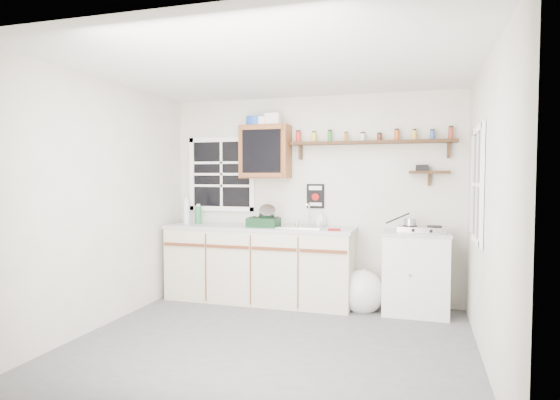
% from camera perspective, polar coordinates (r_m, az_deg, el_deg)
% --- Properties ---
extents(room, '(3.64, 3.24, 2.54)m').
position_cam_1_polar(room, '(4.24, -0.92, -0.82)').
color(room, '#515153').
rests_on(room, ground).
extents(main_cabinet, '(2.31, 0.63, 0.92)m').
position_cam_1_polar(main_cabinet, '(5.75, -2.56, -7.74)').
color(main_cabinet, beige).
rests_on(main_cabinet, floor).
extents(right_cabinet, '(0.73, 0.57, 0.91)m').
position_cam_1_polar(right_cabinet, '(5.47, 16.22, -8.48)').
color(right_cabinet, silver).
rests_on(right_cabinet, floor).
extents(sink, '(0.52, 0.44, 0.29)m').
position_cam_1_polar(sink, '(5.54, 2.71, -3.25)').
color(sink, '#AEADB2').
rests_on(sink, main_cabinet).
extents(upper_cabinet, '(0.60, 0.32, 0.65)m').
position_cam_1_polar(upper_cabinet, '(5.78, -1.79, 5.89)').
color(upper_cabinet, brown).
rests_on(upper_cabinet, wall_back).
extents(upper_cabinet_clutter, '(0.44, 0.24, 0.14)m').
position_cam_1_polar(upper_cabinet_clutter, '(5.83, -2.18, 9.66)').
color(upper_cabinet_clutter, '#1A46AA').
rests_on(upper_cabinet_clutter, upper_cabinet).
extents(spice_shelf, '(1.91, 0.18, 0.35)m').
position_cam_1_polar(spice_shelf, '(5.59, 10.99, 7.03)').
color(spice_shelf, black).
rests_on(spice_shelf, wall_back).
extents(secondary_shelf, '(0.45, 0.16, 0.24)m').
position_cam_1_polar(secondary_shelf, '(5.56, 17.51, 3.31)').
color(secondary_shelf, black).
rests_on(secondary_shelf, wall_back).
extents(warning_sign, '(0.22, 0.02, 0.30)m').
position_cam_1_polar(warning_sign, '(5.76, 4.34, 0.48)').
color(warning_sign, black).
rests_on(warning_sign, wall_back).
extents(window_back, '(0.93, 0.03, 0.98)m').
position_cam_1_polar(window_back, '(6.14, -7.13, 3.14)').
color(window_back, black).
rests_on(window_back, wall_back).
extents(window_right, '(0.03, 0.78, 1.08)m').
position_cam_1_polar(window_right, '(4.61, 22.97, 1.73)').
color(window_right, black).
rests_on(window_right, wall_back).
extents(water_bottles, '(0.20, 0.17, 0.34)m').
position_cam_1_polar(water_bottles, '(6.02, -10.63, -1.59)').
color(water_bottles, silver).
rests_on(water_bottles, main_cabinet).
extents(dish_rack, '(0.36, 0.28, 0.27)m').
position_cam_1_polar(dish_rack, '(5.59, -1.88, -2.40)').
color(dish_rack, black).
rests_on(dish_rack, main_cabinet).
extents(soap_bottle, '(0.11, 0.11, 0.18)m').
position_cam_1_polar(soap_bottle, '(5.69, 5.07, -2.28)').
color(soap_bottle, white).
rests_on(soap_bottle, main_cabinet).
extents(rag, '(0.15, 0.13, 0.02)m').
position_cam_1_polar(rag, '(5.25, 6.64, -3.62)').
color(rag, maroon).
rests_on(rag, main_cabinet).
extents(hotplate, '(0.53, 0.30, 0.08)m').
position_cam_1_polar(hotplate, '(5.37, 16.93, -3.42)').
color(hotplate, '#AEADB2').
rests_on(hotplate, right_cabinet).
extents(saucepan, '(0.34, 0.18, 0.15)m').
position_cam_1_polar(saucepan, '(5.37, 15.48, -2.60)').
color(saucepan, '#AEADB2').
rests_on(saucepan, hotplate).
extents(trash_bag, '(0.45, 0.41, 0.51)m').
position_cam_1_polar(trash_bag, '(5.46, 10.01, -10.95)').
color(trash_bag, silver).
rests_on(trash_bag, floor).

